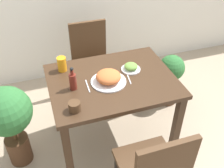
# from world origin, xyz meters

# --- Properties ---
(ground_plane) EXTENTS (16.00, 16.00, 0.00)m
(ground_plane) POSITION_xyz_m (0.00, 0.00, 0.00)
(ground_plane) COLOR tan
(dining_table) EXTENTS (1.04, 0.79, 0.76)m
(dining_table) POSITION_xyz_m (0.00, 0.00, 0.64)
(dining_table) COLOR #3D2819
(dining_table) RESTS_ON ground_plane
(chair_far) EXTENTS (0.42, 0.42, 0.89)m
(chair_far) POSITION_xyz_m (0.01, 0.75, 0.50)
(chair_far) COLOR #4C331E
(chair_far) RESTS_ON ground_plane
(food_plate) EXTENTS (0.29, 0.29, 0.10)m
(food_plate) POSITION_xyz_m (-0.04, -0.03, 0.80)
(food_plate) COLOR white
(food_plate) RESTS_ON dining_table
(side_plate) EXTENTS (0.17, 0.17, 0.06)m
(side_plate) POSITION_xyz_m (0.20, 0.08, 0.78)
(side_plate) COLOR white
(side_plate) RESTS_ON dining_table
(drink_cup) EXTENTS (0.09, 0.09, 0.07)m
(drink_cup) POSITION_xyz_m (-0.37, -0.27, 0.79)
(drink_cup) COLOR #4C331E
(drink_cup) RESTS_ON dining_table
(juice_glass) EXTENTS (0.08, 0.08, 0.13)m
(juice_glass) POSITION_xyz_m (-0.36, 0.26, 0.82)
(juice_glass) COLOR orange
(juice_glass) RESTS_ON dining_table
(sauce_bottle) EXTENTS (0.06, 0.06, 0.20)m
(sauce_bottle) POSITION_xyz_m (-0.33, -0.02, 0.83)
(sauce_bottle) COLOR maroon
(sauce_bottle) RESTS_ON dining_table
(fork_utensil) EXTENTS (0.02, 0.16, 0.00)m
(fork_utensil) POSITION_xyz_m (-0.21, -0.03, 0.76)
(fork_utensil) COLOR silver
(fork_utensil) RESTS_ON dining_table
(spoon_utensil) EXTENTS (0.03, 0.17, 0.00)m
(spoon_utensil) POSITION_xyz_m (0.14, -0.03, 0.76)
(spoon_utensil) COLOR silver
(spoon_utensil) RESTS_ON dining_table
(potted_plant_left) EXTENTS (0.41, 0.41, 0.81)m
(potted_plant_left) POSITION_xyz_m (-0.86, 0.05, 0.54)
(potted_plant_left) COLOR #51331E
(potted_plant_left) RESTS_ON ground_plane
(potted_plant_right) EXTENTS (0.28, 0.28, 0.60)m
(potted_plant_right) POSITION_xyz_m (0.80, 0.37, 0.35)
(potted_plant_right) COLOR #51331E
(potted_plant_right) RESTS_ON ground_plane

